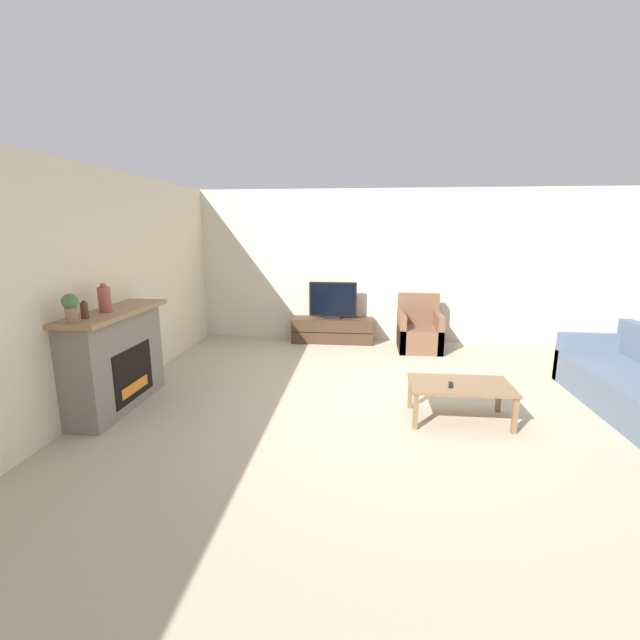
# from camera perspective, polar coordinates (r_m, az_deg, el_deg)

# --- Properties ---
(ground_plane) EXTENTS (24.00, 24.00, 0.00)m
(ground_plane) POSITION_cam_1_polar(r_m,az_deg,el_deg) (5.18, 9.84, -11.03)
(ground_plane) COLOR tan
(wall_back) EXTENTS (12.00, 0.06, 2.70)m
(wall_back) POSITION_cam_1_polar(r_m,az_deg,el_deg) (7.80, 8.79, 7.05)
(wall_back) COLOR beige
(wall_back) RESTS_ON ground
(wall_left) EXTENTS (0.06, 12.00, 2.70)m
(wall_left) POSITION_cam_1_polar(r_m,az_deg,el_deg) (5.67, -26.26, 4.07)
(wall_left) COLOR beige
(wall_left) RESTS_ON ground
(fireplace) EXTENTS (0.52, 1.54, 1.14)m
(fireplace) POSITION_cam_1_polar(r_m,az_deg,el_deg) (5.38, -25.58, -4.67)
(fireplace) COLOR slate
(fireplace) RESTS_ON ground
(mantel_vase_left) EXTENTS (0.07, 0.07, 0.18)m
(mantel_vase_left) POSITION_cam_1_polar(r_m,az_deg,el_deg) (4.85, -28.91, 1.16)
(mantel_vase_left) COLOR #512D23
(mantel_vase_left) RESTS_ON fireplace
(mantel_vase_centre_left) EXTENTS (0.13, 0.13, 0.31)m
(mantel_vase_centre_left) POSITION_cam_1_polar(r_m,az_deg,el_deg) (5.13, -26.80, 2.56)
(mantel_vase_centre_left) COLOR #994C3D
(mantel_vase_centre_left) RESTS_ON fireplace
(potted_plant) EXTENTS (0.15, 0.15, 0.28)m
(potted_plant) POSITION_cam_1_polar(r_m,az_deg,el_deg) (4.69, -30.33, 1.61)
(potted_plant) COLOR #936B4C
(potted_plant) RESTS_ON fireplace
(tv_stand) EXTENTS (1.45, 0.42, 0.44)m
(tv_stand) POSITION_cam_1_polar(r_m,az_deg,el_deg) (7.72, 1.69, -1.36)
(tv_stand) COLOR #422D1E
(tv_stand) RESTS_ON ground
(tv) EXTENTS (0.84, 0.18, 0.65)m
(tv) POSITION_cam_1_polar(r_m,az_deg,el_deg) (7.61, 1.72, 2.49)
(tv) COLOR black
(tv) RESTS_ON tv_stand
(armchair) EXTENTS (0.70, 0.76, 0.93)m
(armchair) POSITION_cam_1_polar(r_m,az_deg,el_deg) (7.45, 13.06, -1.57)
(armchair) COLOR brown
(armchair) RESTS_ON ground
(coffee_table) EXTENTS (1.06, 0.61, 0.41)m
(coffee_table) POSITION_cam_1_polar(r_m,az_deg,el_deg) (4.84, 18.19, -8.61)
(coffee_table) COLOR brown
(coffee_table) RESTS_ON ground
(remote) EXTENTS (0.07, 0.15, 0.02)m
(remote) POSITION_cam_1_polar(r_m,az_deg,el_deg) (4.73, 17.02, -8.26)
(remote) COLOR black
(remote) RESTS_ON coffee_table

